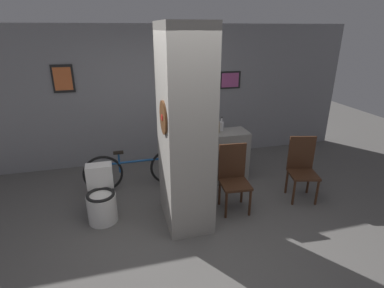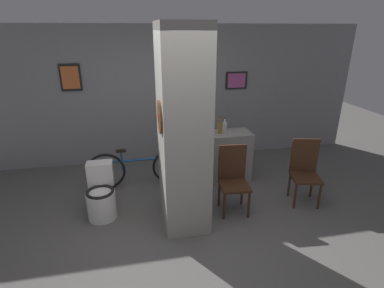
{
  "view_description": "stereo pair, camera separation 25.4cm",
  "coord_description": "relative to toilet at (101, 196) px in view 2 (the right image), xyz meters",
  "views": [
    {
      "loc": [
        -0.79,
        -3.05,
        2.52
      ],
      "look_at": [
        0.26,
        0.86,
        0.95
      ],
      "focal_mm": 28.0,
      "sensor_mm": 36.0,
      "label": 1
    },
    {
      "loc": [
        -0.54,
        -3.11,
        2.52
      ],
      "look_at": [
        0.26,
        0.86,
        0.95
      ],
      "focal_mm": 28.0,
      "sensor_mm": 36.0,
      "label": 2
    }
  ],
  "objects": [
    {
      "name": "bottle_tall",
      "position": [
        1.92,
        0.7,
        0.67
      ],
      "size": [
        0.07,
        0.07,
        0.3
      ],
      "color": "olive",
      "rests_on": "counter_shelf"
    },
    {
      "name": "ground_plane",
      "position": [
        1.08,
        -0.74,
        -0.31
      ],
      "size": [
        14.0,
        14.0,
        0.0
      ],
      "primitive_type": "plane",
      "color": "#5B5956"
    },
    {
      "name": "chair_by_doorway",
      "position": [
        3.02,
        -0.18,
        0.21
      ],
      "size": [
        0.49,
        0.49,
        0.98
      ],
      "rotation": [
        0.0,
        0.0,
        -0.25
      ],
      "color": "#422616",
      "rests_on": "ground_plane"
    },
    {
      "name": "wall_back",
      "position": [
        1.08,
        1.89,
        0.99
      ],
      "size": [
        8.0,
        0.09,
        2.6
      ],
      "color": "gray",
      "rests_on": "ground_plane"
    },
    {
      "name": "toilet",
      "position": [
        0.0,
        0.0,
        0.0
      ],
      "size": [
        0.4,
        0.56,
        0.74
      ],
      "color": "white",
      "rests_on": "ground_plane"
    },
    {
      "name": "bottle_short",
      "position": [
        2.04,
        0.8,
        0.65
      ],
      "size": [
        0.08,
        0.08,
        0.25
      ],
      "color": "silver",
      "rests_on": "counter_shelf"
    },
    {
      "name": "chair_near_pillar",
      "position": [
        1.87,
        -0.2,
        0.21
      ],
      "size": [
        0.44,
        0.44,
        0.98
      ],
      "rotation": [
        0.0,
        0.0,
        -0.08
      ],
      "color": "#422616",
      "rests_on": "ground_plane"
    },
    {
      "name": "pillar_center",
      "position": [
        1.13,
        -0.28,
        0.99
      ],
      "size": [
        0.61,
        0.92,
        2.6
      ],
      "color": "gray",
      "rests_on": "ground_plane"
    },
    {
      "name": "counter_shelf",
      "position": [
        1.89,
        0.72,
        0.13
      ],
      "size": [
        1.15,
        0.44,
        0.87
      ],
      "color": "gray",
      "rests_on": "ground_plane"
    },
    {
      "name": "bicycle",
      "position": [
        0.56,
        0.77,
        0.02
      ],
      "size": [
        1.71,
        0.42,
        0.68
      ],
      "color": "black",
      "rests_on": "ground_plane"
    }
  ]
}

